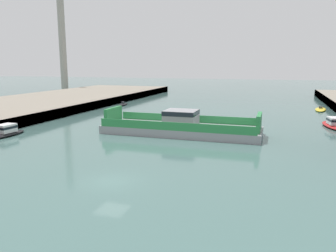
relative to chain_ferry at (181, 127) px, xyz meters
name	(u,v)px	position (x,y,z in m)	size (l,w,h in m)	color
ground_plane	(111,182)	(-0.27, -20.39, -1.03)	(400.00, 400.00, 0.00)	#476B66
chain_ferry	(181,127)	(0.00, 0.00, 0.00)	(22.06, 7.07, 3.35)	#939399
moored_boat_near_left	(334,124)	(21.15, 11.79, -0.43)	(3.50, 7.96, 1.64)	red
moored_boat_near_right	(5,132)	(-22.43, -8.84, -0.44)	(2.79, 6.99, 1.58)	black
moored_boat_mid_right	(321,109)	(21.68, 32.50, -0.83)	(3.08, 7.50, 0.88)	yellow
moored_boat_far_left	(123,104)	(-22.08, 27.31, -0.81)	(2.01, 5.01, 0.91)	black
smokestack_distant_a	(62,36)	(-61.82, 61.18, 18.73)	(2.66, 2.66, 37.44)	#9E998E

